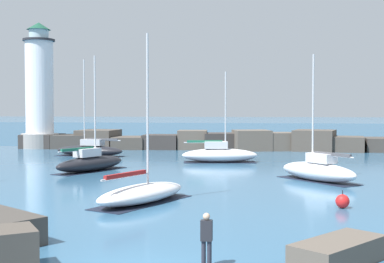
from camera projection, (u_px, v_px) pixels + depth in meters
The scene contains 11 objects.
open_sea_beyond at pixel (256, 130), 122.81m from camera, with size 400.00×116.00×0.01m.
breakwater_jetty at pixel (262, 141), 63.15m from camera, with size 57.49×6.35×2.58m.
lighthouse at pixel (39, 93), 66.07m from camera, with size 4.57×4.57×15.50m.
foreground_rocks at pixel (9, 243), 17.43m from camera, with size 16.92×7.69×1.31m.
sailboat_moored_0 at pixel (219, 154), 48.72m from camera, with size 7.18×3.45×8.26m.
sailboat_moored_1 at pixel (142, 193), 27.75m from camera, with size 4.65×6.89×8.82m.
sailboat_moored_2 at pixel (90, 150), 54.93m from camera, with size 7.68×3.33×9.95m.
sailboat_moored_4 at pixel (90, 162), 41.75m from camera, with size 4.55×7.22×9.07m.
sailboat_moored_7 at pixel (318, 170), 36.08m from camera, with size 5.68×6.21×8.58m.
mooring_buoy_orange_near at pixel (342, 201), 26.24m from camera, with size 0.68×0.68×0.88m.
person_on_rocks at pixel (206, 237), 16.46m from camera, with size 0.36×0.22×1.68m.
Camera 1 is at (3.60, -14.84, 4.89)m, focal length 50.00 mm.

